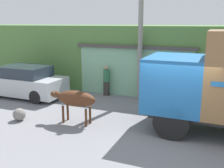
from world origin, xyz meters
The scene contains 8 objects.
ground_plane centered at (0.00, 0.00, 0.00)m, with size 60.00×60.00×0.00m, color gray.
hillside_embankment centered at (0.00, 7.32, 1.79)m, with size 32.00×6.42×3.59m.
building_backdrop centered at (-2.89, 5.26, 1.34)m, with size 6.24×2.70×2.65m.
brown_cow centered at (-3.77, -0.25, 0.95)m, with size 1.92×0.60×1.27m.
parked_suv centered at (-8.03, 1.93, 0.78)m, with size 4.27×1.81×1.61m.
pedestrian_on_hill centered at (-4.24, 3.76, 0.88)m, with size 0.34×0.34×1.60m.
utility_pole centered at (-2.45, 3.76, 3.59)m, with size 0.90×0.24×6.97m.
roadside_rock centered at (-5.94, -0.87, 0.25)m, with size 0.49×0.49×0.49m.
Camera 1 is at (1.12, -8.46, 3.75)m, focal length 42.00 mm.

